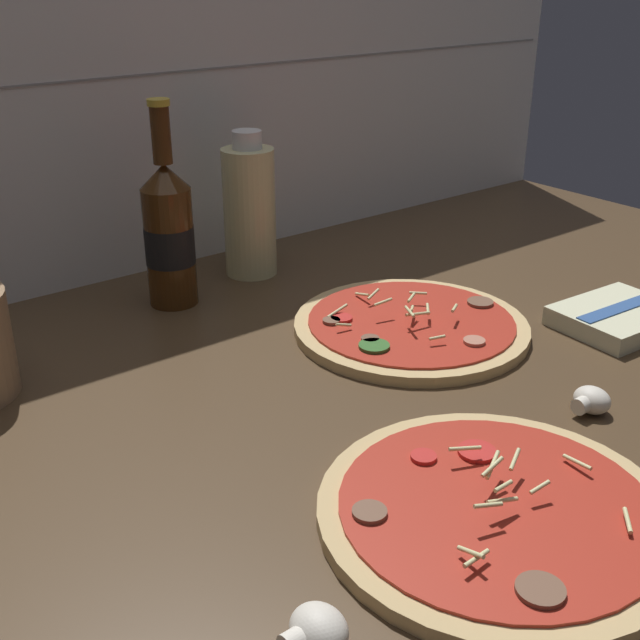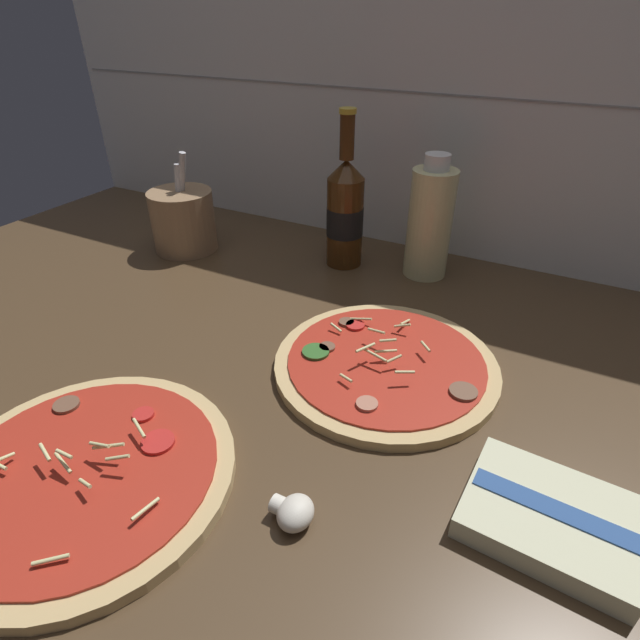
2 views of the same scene
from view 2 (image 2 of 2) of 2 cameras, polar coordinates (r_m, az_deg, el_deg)
counter_slab at (r=65.36cm, az=-3.23°, el=-6.78°), size 160.00×90.00×2.50cm
tile_backsplash at (r=93.36cm, az=11.89°, el=24.10°), size 160.00×1.13×60.00cm
pizza_near at (r=56.42cm, az=-25.25°, el=-15.64°), size 29.32×29.32×4.34cm
pizza_far at (r=64.91cm, az=7.47°, el=-5.06°), size 28.61×28.61×4.76cm
beer_bottle at (r=88.10cm, az=2.88°, el=12.23°), size 6.42×6.42×26.43cm
oil_bottle at (r=86.21cm, az=12.44°, el=10.88°), size 7.36×7.36×20.50cm
mushroom_right at (r=48.12cm, az=-3.04°, el=-21.06°), size 4.03×3.84×2.69cm
utensil_crock at (r=98.76cm, az=-15.36°, el=10.94°), size 11.74×11.74×18.24cm
dish_towel at (r=52.10cm, az=24.80°, el=-19.81°), size 15.36×12.37×2.56cm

